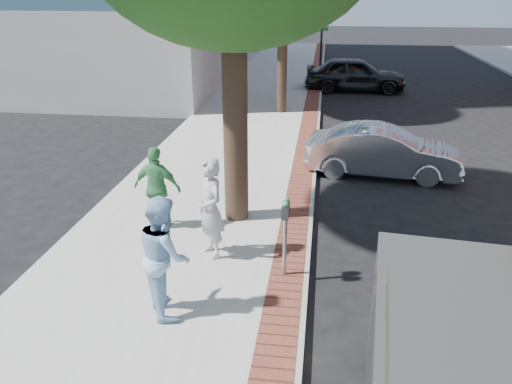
% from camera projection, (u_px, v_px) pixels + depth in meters
% --- Properties ---
extents(ground, '(120.00, 120.00, 0.00)m').
position_uv_depth(ground, '(251.00, 268.00, 9.45)').
color(ground, black).
rests_on(ground, ground).
extents(sidewalk, '(5.00, 60.00, 0.15)m').
position_uv_depth(sidewalk, '(241.00, 140.00, 16.92)').
color(sidewalk, '#9E9991').
rests_on(sidewalk, ground).
extents(brick_strip, '(0.60, 60.00, 0.01)m').
position_uv_depth(brick_strip, '(306.00, 140.00, 16.62)').
color(brick_strip, brown).
rests_on(brick_strip, sidewalk).
extents(curb, '(0.10, 60.00, 0.15)m').
position_uv_depth(curb, '(317.00, 143.00, 16.60)').
color(curb, gray).
rests_on(curb, ground).
extents(office_base, '(18.20, 22.20, 4.00)m').
position_uv_depth(office_base, '(92.00, 37.00, 30.41)').
color(office_base, gray).
rests_on(office_base, ground).
extents(signal_near, '(0.70, 0.15, 3.80)m').
position_uv_depth(signal_near, '(322.00, 35.00, 28.59)').
color(signal_near, black).
rests_on(signal_near, ground).
extents(parking_meter, '(0.12, 0.32, 1.47)m').
position_uv_depth(parking_meter, '(285.00, 222.00, 8.55)').
color(parking_meter, gray).
rests_on(parking_meter, sidewalk).
extents(person_gray, '(0.79, 0.85, 1.94)m').
position_uv_depth(person_gray, '(211.00, 209.00, 9.24)').
color(person_gray, '#A7A7AC').
rests_on(person_gray, sidewalk).
extents(person_officer, '(1.11, 1.19, 1.94)m').
position_uv_depth(person_officer, '(164.00, 255.00, 7.66)').
color(person_officer, '#93C0E4').
rests_on(person_officer, sidewalk).
extents(person_green, '(1.09, 0.57, 1.78)m').
position_uv_depth(person_green, '(157.00, 188.00, 10.41)').
color(person_green, '#439551').
rests_on(person_green, sidewalk).
extents(sedan_silver, '(4.31, 1.90, 1.37)m').
position_uv_depth(sedan_silver, '(383.00, 152.00, 13.80)').
color(sedan_silver, silver).
rests_on(sedan_silver, ground).
extents(bg_car, '(4.96, 2.04, 1.68)m').
position_uv_depth(bg_car, '(355.00, 74.00, 24.76)').
color(bg_car, black).
rests_on(bg_car, ground).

